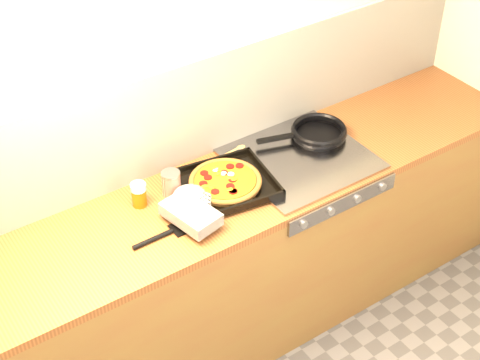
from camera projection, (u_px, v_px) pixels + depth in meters
room_shell at (182, 116)px, 3.21m from camera, size 3.20×3.20×3.20m
counter_run at (220, 268)px, 3.46m from camera, size 3.20×0.62×0.90m
stovetop at (300, 159)px, 3.38m from camera, size 0.60×0.56×0.02m
pizza_on_tray at (215, 190)px, 3.14m from camera, size 0.56×0.45×0.07m
frying_pan at (318, 132)px, 3.48m from camera, size 0.47×0.33×0.04m
tomato_can at (171, 184)px, 3.15m from camera, size 0.09×0.09×0.12m
juice_glass at (139, 194)px, 3.09m from camera, size 0.07×0.07×0.11m
wooden_spoon at (226, 155)px, 3.39m from camera, size 0.30×0.06×0.02m
black_spatula at (165, 234)px, 2.97m from camera, size 0.28×0.09×0.02m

